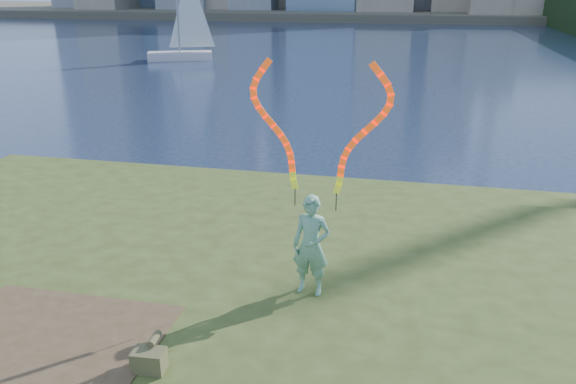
# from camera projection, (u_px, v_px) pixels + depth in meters

# --- Properties ---
(ground) EXTENTS (320.00, 320.00, 0.00)m
(ground) POSITION_uv_depth(u_px,v_px,m) (252.00, 300.00, 10.51)
(ground) COLOR #17233B
(ground) RESTS_ON ground
(grassy_knoll) EXTENTS (20.00, 18.00, 0.80)m
(grassy_knoll) POSITION_uv_depth(u_px,v_px,m) (210.00, 361.00, 8.29)
(grassy_knoll) COLOR #364418
(grassy_knoll) RESTS_ON ground
(dirt_patch) EXTENTS (3.20, 3.00, 0.02)m
(dirt_patch) POSITION_uv_depth(u_px,v_px,m) (35.00, 352.00, 7.72)
(dirt_patch) COLOR #47331E
(dirt_patch) RESTS_ON grassy_knoll
(far_shore) EXTENTS (320.00, 40.00, 1.20)m
(far_shore) POSITION_uv_depth(u_px,v_px,m) (399.00, 12.00, 97.24)
(far_shore) COLOR #4A4536
(far_shore) RESTS_ON ground
(woman_with_ribbons) EXTENTS (2.06, 0.47, 4.05)m
(woman_with_ribbons) POSITION_uv_depth(u_px,v_px,m) (313.00, 212.00, 8.77)
(woman_with_ribbons) COLOR #156E3D
(woman_with_ribbons) RESTS_ON grassy_knoll
(canvas_bag) EXTENTS (0.44, 0.49, 0.40)m
(canvas_bag) POSITION_uv_depth(u_px,v_px,m) (150.00, 359.00, 7.33)
(canvas_bag) COLOR #4B4E2A
(canvas_bag) RESTS_ON grassy_knoll
(sailboat) EXTENTS (5.01, 3.17, 7.70)m
(sailboat) POSITION_uv_depth(u_px,v_px,m) (183.00, 42.00, 42.21)
(sailboat) COLOR silver
(sailboat) RESTS_ON ground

